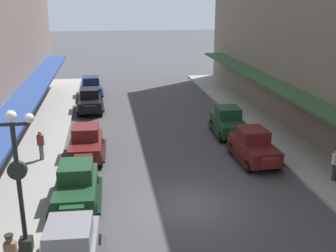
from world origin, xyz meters
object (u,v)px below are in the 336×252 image
at_px(parked_car_5, 90,100).
at_px(pedestrian_0, 41,145).
at_px(parked_car_4, 254,145).
at_px(parked_car_6, 76,185).
at_px(parked_car_2, 229,121).
at_px(pedestrian_1, 336,164).
at_px(lamp_post_with_clock, 18,177).
at_px(fire_hydrant, 267,136).
at_px(parked_car_3, 91,87).
at_px(parked_car_1, 86,142).

xyz_separation_m(parked_car_5, pedestrian_0, (-2.37, -10.24, 0.05)).
bearing_deg(parked_car_4, parked_car_6, -159.12).
xyz_separation_m(parked_car_2, pedestrian_1, (2.98, -7.97, 0.07)).
bearing_deg(lamp_post_with_clock, parked_car_4, 32.94).
bearing_deg(fire_hydrant, lamp_post_with_clock, -142.90).
bearing_deg(pedestrian_0, parked_car_4, -8.36).
relative_size(parked_car_3, pedestrian_0, 2.62).
xyz_separation_m(parked_car_2, fire_hydrant, (1.83, -2.13, -0.38)).
bearing_deg(fire_hydrant, pedestrian_1, -78.80).
bearing_deg(fire_hydrant, parked_car_3, 127.24).
xyz_separation_m(parked_car_1, parked_car_3, (-0.08, 15.17, 0.00)).
relative_size(parked_car_5, lamp_post_with_clock, 0.83).
relative_size(parked_car_5, fire_hydrant, 5.25).
bearing_deg(parked_car_3, lamp_post_with_clock, -94.06).
distance_m(parked_car_1, fire_hydrant, 10.99).
relative_size(parked_car_5, pedestrian_1, 2.58).
height_order(parked_car_2, parked_car_3, same).
distance_m(parked_car_5, pedestrian_0, 10.51).
height_order(parked_car_2, fire_hydrant, parked_car_2).
bearing_deg(parked_car_2, lamp_post_with_clock, -132.85).
bearing_deg(parked_car_6, parked_car_3, 89.59).
distance_m(parked_car_1, parked_car_5, 10.03).
relative_size(lamp_post_with_clock, pedestrian_1, 3.09).
height_order(parked_car_3, lamp_post_with_clock, lamp_post_with_clock).
xyz_separation_m(parked_car_5, parked_car_6, (-0.16, -15.51, 0.00)).
height_order(parked_car_1, parked_car_5, same).
bearing_deg(parked_car_1, fire_hydrant, 3.37).
height_order(parked_car_4, lamp_post_with_clock, lamp_post_with_clock).
height_order(parked_car_5, fire_hydrant, parked_car_5).
xyz_separation_m(parked_car_5, pedestrian_1, (12.18, -15.22, 0.07)).
xyz_separation_m(parked_car_4, fire_hydrant, (1.81, 2.55, -0.38)).
xyz_separation_m(parked_car_3, parked_car_6, (-0.15, -20.65, 0.00)).
bearing_deg(parked_car_1, parked_car_2, 16.90).
relative_size(parked_car_6, pedestrian_1, 2.57).
xyz_separation_m(parked_car_3, pedestrian_0, (-2.36, -15.37, 0.05)).
bearing_deg(pedestrian_1, parked_car_3, 120.92).
height_order(parked_car_6, pedestrian_1, parked_car_6).
bearing_deg(lamp_post_with_clock, parked_car_5, 84.81).
relative_size(parked_car_2, lamp_post_with_clock, 0.84).
height_order(fire_hydrant, pedestrian_0, pedestrian_0).
xyz_separation_m(parked_car_1, lamp_post_with_clock, (-1.79, -9.00, 2.04)).
distance_m(parked_car_5, lamp_post_with_clock, 19.22).
xyz_separation_m(parked_car_3, fire_hydrant, (11.04, -14.52, -0.38)).
bearing_deg(parked_car_5, pedestrian_0, -103.04).
bearing_deg(parked_car_1, lamp_post_with_clock, -101.24).
height_order(parked_car_3, parked_car_5, same).
xyz_separation_m(parked_car_5, lamp_post_with_clock, (-1.73, -19.03, 2.04)).
bearing_deg(pedestrian_0, parked_car_6, -67.30).
distance_m(parked_car_1, parked_car_4, 9.35).
xyz_separation_m(parked_car_3, pedestrian_1, (12.19, -20.36, 0.07)).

